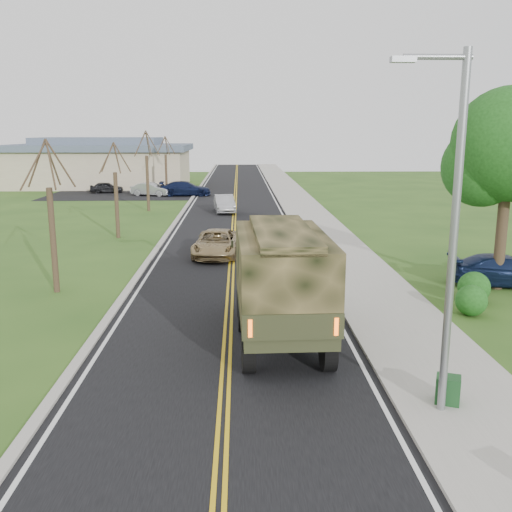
{
  "coord_description": "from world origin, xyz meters",
  "views": [
    {
      "loc": [
        0.39,
        -12.41,
        6.34
      ],
      "look_at": [
        1.0,
        8.3,
        1.8
      ],
      "focal_mm": 40.0,
      "sensor_mm": 36.0,
      "label": 1
    }
  ],
  "objects_px": {
    "suv_champagne": "(217,243)",
    "military_truck": "(280,275)",
    "utility_box_far": "(448,390)",
    "sedan_silver": "(224,204)",
    "pickup_navy": "(505,271)"
  },
  "relations": [
    {
      "from": "suv_champagne",
      "to": "pickup_navy",
      "type": "bearing_deg",
      "value": -22.91
    },
    {
      "from": "military_truck",
      "to": "suv_champagne",
      "type": "distance_m",
      "value": 12.58
    },
    {
      "from": "military_truck",
      "to": "pickup_navy",
      "type": "bearing_deg",
      "value": 29.7
    },
    {
      "from": "suv_champagne",
      "to": "sedan_silver",
      "type": "bearing_deg",
      "value": 94.04
    },
    {
      "from": "suv_champagne",
      "to": "sedan_silver",
      "type": "height_order",
      "value": "sedan_silver"
    },
    {
      "from": "suv_champagne",
      "to": "utility_box_far",
      "type": "distance_m",
      "value": 17.89
    },
    {
      "from": "military_truck",
      "to": "pickup_navy",
      "type": "distance_m",
      "value": 11.65
    },
    {
      "from": "sedan_silver",
      "to": "utility_box_far",
      "type": "xyz_separation_m",
      "value": [
        6.06,
        -33.15,
        -0.26
      ]
    },
    {
      "from": "suv_champagne",
      "to": "military_truck",
      "type": "bearing_deg",
      "value": -74.82
    },
    {
      "from": "military_truck",
      "to": "sedan_silver",
      "type": "relative_size",
      "value": 1.75
    },
    {
      "from": "military_truck",
      "to": "sedan_silver",
      "type": "distance_m",
      "value": 28.73
    },
    {
      "from": "military_truck",
      "to": "utility_box_far",
      "type": "height_order",
      "value": "military_truck"
    },
    {
      "from": "military_truck",
      "to": "utility_box_far",
      "type": "xyz_separation_m",
      "value": [
        3.64,
        -4.56,
        -1.64
      ]
    },
    {
      "from": "suv_champagne",
      "to": "utility_box_far",
      "type": "relative_size",
      "value": 7.36
    },
    {
      "from": "sedan_silver",
      "to": "utility_box_far",
      "type": "distance_m",
      "value": 33.7
    }
  ]
}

